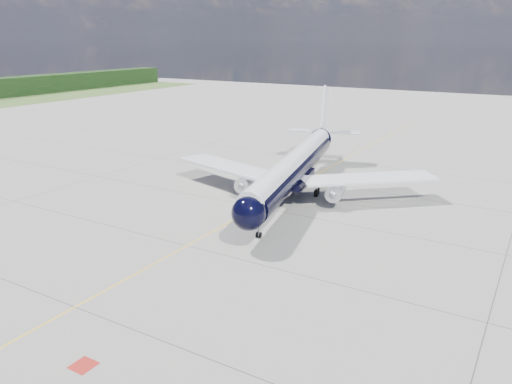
{
  "coord_description": "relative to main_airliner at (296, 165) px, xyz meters",
  "views": [
    {
      "loc": [
        31.92,
        -29.03,
        21.53
      ],
      "look_at": [
        2.98,
        19.66,
        4.0
      ],
      "focal_mm": 35.0,
      "sensor_mm": 36.0,
      "label": 1
    }
  ],
  "objects": [
    {
      "name": "red_marking",
      "position": [
        5.07,
        -42.85,
        -4.26
      ],
      "size": [
        1.6,
        1.6,
        0.01
      ],
      "primitive_type": "cube",
      "color": "maroon",
      "rests_on": "ground"
    },
    {
      "name": "main_airliner",
      "position": [
        0.0,
        0.0,
        0.0
      ],
      "size": [
        38.14,
        47.09,
        13.74
      ],
      "rotation": [
        0.0,
        0.0,
        0.22
      ],
      "color": "black",
      "rests_on": "ground"
    },
    {
      "name": "taxiway_centerline",
      "position": [
        -1.73,
        -7.85,
        -4.26
      ],
      "size": [
        0.16,
        160.0,
        0.01
      ],
      "primitive_type": "cube",
      "color": "yellow",
      "rests_on": "ground"
    },
    {
      "name": "ground",
      "position": [
        -1.73,
        -2.85,
        -4.26
      ],
      "size": [
        320.0,
        320.0,
        0.0
      ],
      "primitive_type": "plane",
      "color": "gray",
      "rests_on": "ground"
    }
  ]
}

